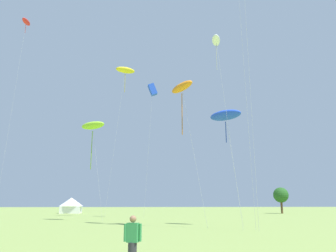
{
  "coord_description": "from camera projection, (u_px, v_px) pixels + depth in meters",
  "views": [
    {
      "loc": [
        -2.97,
        -2.43,
        2.11
      ],
      "look_at": [
        0.0,
        32.0,
        10.05
      ],
      "focal_mm": 36.05,
      "sensor_mm": 36.0,
      "label": 1
    }
  ],
  "objects": [
    {
      "name": "kite_blue_box",
      "position": [
        153.0,
        90.0,
        55.42
      ],
      "size": [
        1.96,
        1.38,
        21.41
      ],
      "color": "blue",
      "rests_on": "ground"
    },
    {
      "name": "kite_lime_parafoil",
      "position": [
        93.0,
        126.0,
        44.95
      ],
      "size": [
        4.07,
        3.67,
        12.82
      ],
      "color": "#99DB2D",
      "rests_on": "ground"
    },
    {
      "name": "tree_distant_right",
      "position": [
        281.0,
        195.0,
        72.36
      ],
      "size": [
        3.22,
        3.22,
        5.47
      ],
      "color": "brown",
      "rests_on": "ground"
    },
    {
      "name": "kite_red_parafoil",
      "position": [
        26.0,
        22.0,
        65.76
      ],
      "size": [
        1.98,
        3.1,
        37.19
      ],
      "color": "red",
      "rests_on": "ground"
    },
    {
      "name": "person_spectator",
      "position": [
        132.0,
        244.0,
        10.7
      ],
      "size": [
        0.57,
        0.33,
        1.73
      ],
      "color": "#2D2D33",
      "rests_on": "ground"
    },
    {
      "name": "kite_blue_parafoil",
      "position": [
        225.0,
        115.0,
        35.16
      ],
      "size": [
        3.62,
        3.56,
        11.77
      ],
      "color": "blue",
      "rests_on": "ground"
    },
    {
      "name": "kite_yellow_parafoil",
      "position": [
        125.0,
        70.0,
        58.84
      ],
      "size": [
        4.22,
        3.51,
        25.46
      ],
      "color": "yellow",
      "rests_on": "ground"
    },
    {
      "name": "kite_orange_parafoil",
      "position": [
        182.0,
        87.0,
        34.25
      ],
      "size": [
        3.26,
        4.07,
        14.28
      ],
      "color": "orange",
      "rests_on": "ground"
    },
    {
      "name": "kite_white_parafoil",
      "position": [
        216.0,
        41.0,
        32.38
      ],
      "size": [
        1.9,
        3.01,
        17.73
      ],
      "color": "white",
      "rests_on": "ground"
    },
    {
      "name": "festival_tent_left",
      "position": [
        71.0,
        205.0,
        72.57
      ],
      "size": [
        5.08,
        5.08,
        3.3
      ],
      "color": "white",
      "rests_on": "ground"
    }
  ]
}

